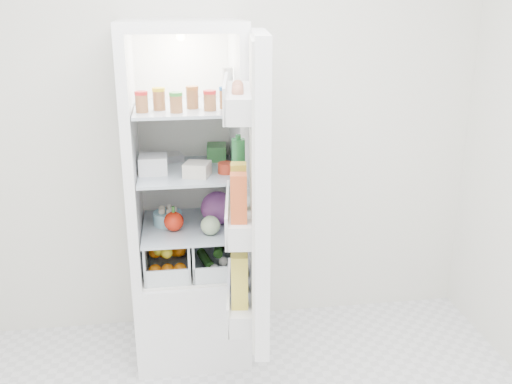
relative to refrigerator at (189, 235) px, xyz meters
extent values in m
cube|color=silver|center=(0.20, 0.25, 0.63)|extent=(3.00, 0.02, 2.60)
cube|color=white|center=(0.00, -0.04, -0.42)|extent=(0.60, 0.60, 0.50)
cube|color=white|center=(0.00, -0.04, 1.11)|extent=(0.60, 0.60, 0.05)
cube|color=white|center=(0.00, 0.24, 0.46)|extent=(0.60, 0.05, 1.25)
cube|color=white|center=(-0.28, -0.04, 0.46)|extent=(0.05, 0.60, 1.25)
cube|color=white|center=(0.27, -0.04, 0.46)|extent=(0.05, 0.60, 1.25)
cube|color=white|center=(0.00, 0.21, 0.46)|extent=(0.50, 0.01, 1.25)
sphere|color=white|center=(0.00, 0.17, 1.04)|extent=(0.05, 0.05, 0.05)
cube|color=#A8B7C5|center=(0.00, -0.06, 0.07)|extent=(0.49, 0.53, 0.01)
cube|color=#A8B7C5|center=(0.00, -0.06, 0.38)|extent=(0.49, 0.53, 0.02)
cube|color=#A8B7C5|center=(0.00, -0.06, 0.71)|extent=(0.49, 0.53, 0.02)
cylinder|color=#B21919|center=(-0.20, -0.20, 0.76)|extent=(0.06, 0.06, 0.08)
cylinder|color=gold|center=(-0.12, -0.15, 0.76)|extent=(0.06, 0.06, 0.08)
cylinder|color=#267226|center=(-0.04, -0.23, 0.76)|extent=(0.06, 0.06, 0.08)
cylinder|color=brown|center=(0.04, -0.13, 0.76)|extent=(0.06, 0.06, 0.08)
cylinder|color=#B21919|center=(0.12, -0.20, 0.76)|extent=(0.06, 0.06, 0.08)
cylinder|color=#194C8C|center=(0.20, -0.15, 0.76)|extent=(0.06, 0.06, 0.08)
cylinder|color=silver|center=(0.21, -0.10, 0.82)|extent=(0.06, 0.06, 0.19)
cube|color=white|center=(-0.17, -0.10, 0.44)|extent=(0.14, 0.14, 0.09)
cube|color=beige|center=(0.05, -0.18, 0.43)|extent=(0.15, 0.15, 0.07)
cylinder|color=#B3301A|center=(0.19, -0.15, 0.42)|extent=(0.10, 0.10, 0.05)
cube|color=silver|center=(-0.09, 0.12, 0.41)|extent=(0.17, 0.15, 0.04)
cube|color=#408E45|center=(0.17, 0.12, 0.43)|extent=(0.12, 0.15, 0.08)
sphere|color=#62215E|center=(0.15, -0.06, 0.17)|extent=(0.18, 0.18, 0.18)
sphere|color=red|center=(-0.08, -0.13, 0.13)|extent=(0.10, 0.10, 0.10)
cylinder|color=#8FC7D5|center=(-0.11, -0.03, 0.12)|extent=(0.19, 0.19, 0.07)
sphere|color=#9DB689|center=(0.11, -0.20, 0.13)|extent=(0.10, 0.10, 0.10)
sphere|color=orange|center=(-0.19, -0.18, -0.12)|extent=(0.07, 0.07, 0.07)
sphere|color=orange|center=(-0.12, -0.18, -0.12)|extent=(0.07, 0.07, 0.07)
sphere|color=orange|center=(-0.06, -0.18, -0.12)|extent=(0.07, 0.07, 0.07)
sphere|color=orange|center=(-0.19, -0.06, -0.06)|extent=(0.07, 0.07, 0.07)
sphere|color=orange|center=(-0.12, -0.06, -0.06)|extent=(0.07, 0.07, 0.07)
sphere|color=orange|center=(-0.06, -0.06, -0.06)|extent=(0.07, 0.07, 0.07)
sphere|color=orange|center=(-0.15, 0.06, -0.12)|extent=(0.07, 0.07, 0.07)
sphere|color=orange|center=(-0.08, 0.06, -0.12)|extent=(0.07, 0.07, 0.07)
sphere|color=yellow|center=(-0.16, -0.12, -0.03)|extent=(0.06, 0.06, 0.06)
sphere|color=yellow|center=(-0.09, -0.01, -0.03)|extent=(0.06, 0.06, 0.06)
sphere|color=yellow|center=(-0.12, -0.16, -0.03)|extent=(0.06, 0.06, 0.06)
cylinder|color=#23521B|center=(0.08, -0.06, -0.13)|extent=(0.09, 0.21, 0.05)
cylinder|color=#23521B|center=(0.16, -0.01, -0.08)|extent=(0.08, 0.21, 0.05)
sphere|color=white|center=(0.12, -0.18, -0.13)|extent=(0.05, 0.05, 0.05)
sphere|color=white|center=(0.17, -0.16, -0.10)|extent=(0.05, 0.05, 0.05)
cube|color=white|center=(0.30, -0.64, 0.46)|extent=(0.13, 0.60, 1.30)
cube|color=white|center=(0.26, -0.63, 0.46)|extent=(0.07, 0.56, 1.26)
cube|color=silver|center=(0.21, -0.63, 0.83)|extent=(0.17, 0.51, 0.10)
cube|color=silver|center=(0.21, -0.63, 0.33)|extent=(0.17, 0.51, 0.10)
cube|color=silver|center=(0.21, -0.63, -0.07)|extent=(0.17, 0.51, 0.10)
sphere|color=#AA654C|center=(0.19, -0.75, 0.89)|extent=(0.05, 0.05, 0.05)
sphere|color=#AA654C|center=(0.20, -0.67, 0.89)|extent=(0.05, 0.05, 0.05)
sphere|color=#AA654C|center=(0.21, -0.59, 0.89)|extent=(0.05, 0.05, 0.05)
cylinder|color=#195928|center=(0.22, -0.48, 0.51)|extent=(0.06, 0.06, 0.26)
cube|color=gold|center=(0.20, -0.66, 0.48)|extent=(0.07, 0.07, 0.20)
cube|color=#D55325|center=(0.19, -0.81, 0.48)|extent=(0.07, 0.07, 0.20)
cube|color=silver|center=(0.22, -0.48, 0.10)|extent=(0.08, 0.08, 0.24)
cube|color=blue|center=(0.21, -0.63, 0.10)|extent=(0.08, 0.08, 0.24)
cube|color=yellow|center=(0.19, -0.78, 0.10)|extent=(0.08, 0.08, 0.24)
camera|label=1|loc=(-0.05, -2.91, 1.23)|focal=40.00mm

